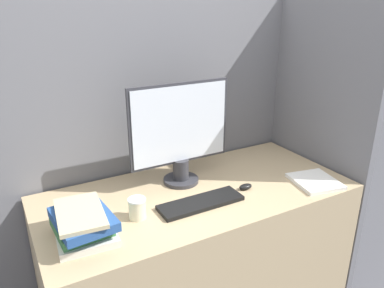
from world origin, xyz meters
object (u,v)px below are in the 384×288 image
Objects in this scene: coffee_cup at (137,208)px; book_stack at (83,224)px; monitor at (180,135)px; keyboard at (201,203)px; mouse at (246,187)px.

book_stack reaches higher than coffee_cup.
monitor is 0.37m from keyboard.
coffee_cup is (-0.33, -0.22, -0.22)m from monitor.
monitor is 1.32× the size of keyboard.
monitor reaches higher than book_stack.
monitor reaches higher than coffee_cup.
keyboard is 1.38× the size of book_stack.
keyboard is 0.31m from coffee_cup.
keyboard is at bearing -175.16° from mouse.
monitor is at bearing 136.47° from mouse.
monitor is 0.46m from coffee_cup.
keyboard is 5.64× the size of mouse.
mouse is 0.77× the size of coffee_cup.
coffee_cup is (-0.30, 0.04, 0.04)m from keyboard.
coffee_cup is at bearing 8.42° from book_stack.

